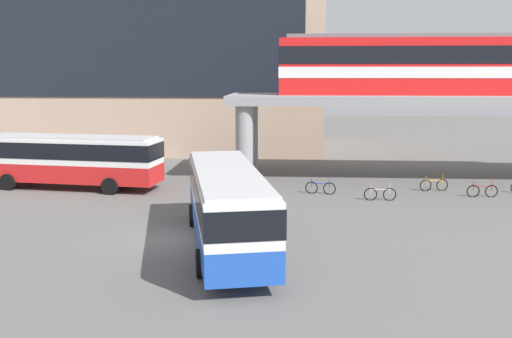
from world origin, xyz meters
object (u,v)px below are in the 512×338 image
station_building (150,47)px  bicycle_blue (320,188)px  bicycle_red (482,191)px  bus_secondary (71,156)px  bus_main (227,200)px  bicycle_silver (380,194)px  train (459,64)px  bicycle_orange (434,185)px

station_building → bicycle_blue: size_ratio=17.87×
station_building → bicycle_red: bearing=-40.1°
station_building → bus_secondary: 20.72m
station_building → bus_main: 33.04m
bus_secondary → bicycle_blue: bearing=-2.5°
bus_secondary → bicycle_silver: 18.52m
bicycle_red → bus_main: bearing=-143.0°
train → bus_secondary: size_ratio=2.06×
train → bicycle_silver: bearing=-131.0°
bicycle_red → bicycle_orange: size_ratio=1.01×
bicycle_orange → bicycle_blue: size_ratio=1.00×
bicycle_orange → station_building: bearing=139.3°
bicycle_silver → bicycle_blue: size_ratio=1.01×
bus_secondary → bicycle_blue: 15.22m
train → bicycle_red: (0.15, -5.45, -7.18)m
bus_secondary → bicycle_blue: (15.11, -0.66, -1.63)m
bus_main → bus_secondary: size_ratio=1.01×
station_building → bicycle_orange: (21.80, -18.75, -8.98)m
bus_main → bicycle_orange: bus_main is taller
bus_secondary → bicycle_silver: (18.33, -2.13, -1.63)m
train → bicycle_orange: 8.46m
bicycle_silver → bicycle_orange: bearing=37.2°
station_building → bus_main: station_building is taller
bus_main → bicycle_red: (13.44, 10.11, -1.63)m
train → bus_secondary: (-24.12, -4.54, -5.55)m
bus_secondary → bicycle_red: size_ratio=6.30×
bus_secondary → bicycle_orange: size_ratio=6.39×
bus_main → bicycle_orange: (11.11, 11.64, -1.63)m
bus_secondary → bus_main: bearing=-45.5°
bicycle_red → bicycle_orange: bearing=146.6°
train → bicycle_red: train is taller
bus_main → bicycle_red: bus_main is taller
bus_main → bicycle_red: bearing=37.0°
station_building → bicycle_blue: station_building is taller
bicycle_blue → station_building: bearing=126.8°
station_building → bicycle_blue: bearing=-53.2°
bicycle_orange → bicycle_blue: same height
bicycle_silver → bicycle_blue: (-3.21, 1.47, 0.00)m
train → bus_main: (-13.29, -15.56, -5.55)m
bicycle_blue → bicycle_silver: bearing=-24.5°
station_building → bicycle_orange: station_building is taller
train → bus_main: 21.20m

